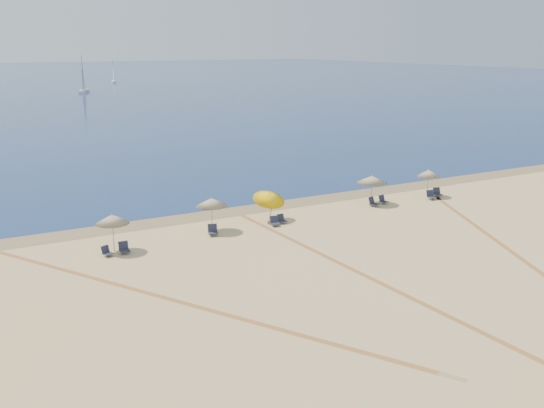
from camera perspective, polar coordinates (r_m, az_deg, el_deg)
The scene contains 19 objects.
ground at distance 29.19m, azimuth 19.92°, elevation -11.12°, with size 160.00×160.00×0.00m, color tan.
wet_sand at distance 47.25m, azimuth -2.37°, elevation -0.46°, with size 500.00×500.00×0.00m, color olive.
umbrella_1 at distance 38.27m, azimuth -14.41°, elevation -1.35°, with size 2.04×2.04×2.38m.
umbrella_2 at distance 41.28m, azimuth -5.55°, elevation 0.17°, with size 2.11×2.11×2.36m.
umbrella_3 at distance 43.64m, azimuth -0.24°, elevation 0.70°, with size 2.27×2.32×2.47m.
umbrella_4 at distance 48.82m, azimuth 9.12°, elevation 2.24°, with size 2.32×2.32×2.32m.
umbrella_5 at distance 52.25m, azimuth 14.13°, elevation 2.74°, with size 1.90×1.90×2.29m.
chair_2 at distance 38.10m, azimuth -14.89°, elevation -4.24°, with size 0.70×0.75×0.62m.
chair_3 at distance 38.36m, azimuth -13.39°, elevation -3.96°, with size 0.60×0.70×0.70m.
chair_4 at distance 40.91m, azimuth -5.44°, elevation -2.44°, with size 0.78×0.85×0.73m.
chair_5 at distance 42.83m, azimuth 0.24°, elevation -1.63°, with size 0.69×0.76×0.67m.
chair_6 at distance 43.49m, azimuth 0.88°, elevation -1.40°, with size 0.54×0.63×0.62m.
chair_7 at distance 48.59m, azimuth 9.23°, elevation 0.16°, with size 0.77×0.84×0.71m.
chair_8 at distance 49.54m, azimuth 10.11°, elevation 0.37°, with size 0.63×0.71×0.66m.
chair_9 at distance 51.69m, azimuth 14.34°, elevation 0.77°, with size 0.71×0.80×0.73m.
chair_10 at distance 52.81m, azimuth 14.89°, elevation 1.01°, with size 0.78×0.84×0.72m.
sailboat_0 at distance 168.68m, azimuth -16.90°, elevation 10.70°, with size 4.02×6.31×9.26m.
sailboat_1 at distance 209.25m, azimuth -14.31°, elevation 11.32°, with size 2.16×4.95×7.16m.
tire_tracks at distance 34.93m, azimuth 7.67°, elevation -6.06°, with size 58.94×41.26×0.00m.
Camera 1 is at (-20.55, -16.77, 12.19)m, focal length 41.14 mm.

